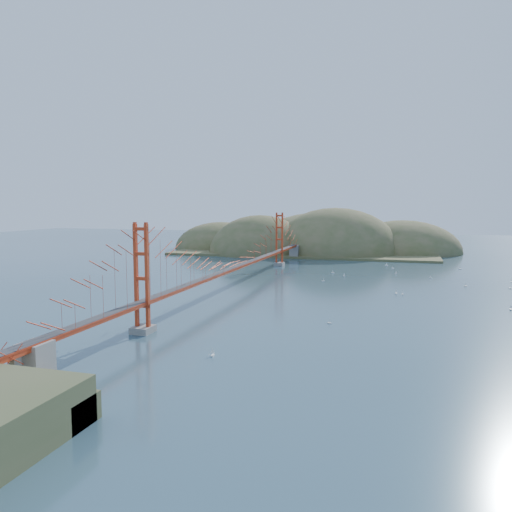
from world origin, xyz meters
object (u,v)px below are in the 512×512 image
(fort, at_px, (23,385))
(bridge, at_px, (235,244))
(sailboat_1, at_px, (344,276))
(sailboat_0, at_px, (396,293))

(fort, bearing_deg, bridge, 90.48)
(fort, bearing_deg, sailboat_1, 76.88)
(sailboat_1, bearing_deg, bridge, -131.88)
(bridge, height_order, sailboat_0, bridge)
(fort, xyz_separation_m, sailboat_1, (15.26, 65.44, -0.52))
(bridge, distance_m, sailboat_0, 26.29)
(bridge, relative_size, sailboat_1, 143.32)
(fort, distance_m, sailboat_0, 55.33)
(sailboat_1, height_order, sailboat_0, sailboat_0)
(fort, height_order, sailboat_0, fort)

